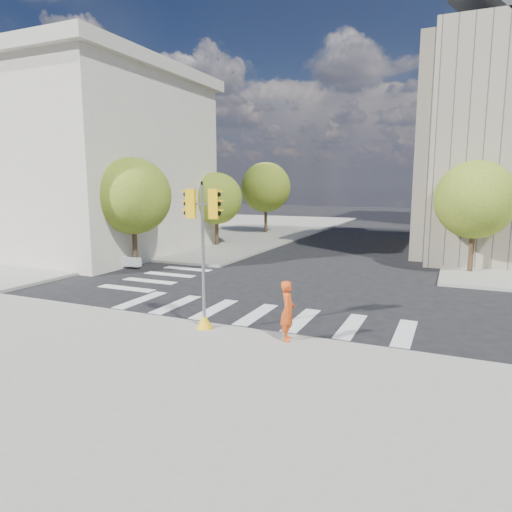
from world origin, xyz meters
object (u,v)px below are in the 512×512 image
(lamp_far, at_px, (475,187))
(traffic_signal, at_px, (203,267))
(lamp_near, at_px, (483,189))
(photographer, at_px, (288,311))
(planter_wall, at_px, (96,260))

(lamp_far, relative_size, traffic_signal, 1.67)
(lamp_near, relative_size, lamp_far, 1.00)
(traffic_signal, xyz_separation_m, photographer, (2.95, 0.00, -1.13))
(traffic_signal, relative_size, photographer, 2.59)
(photographer, distance_m, planter_wall, 17.11)
(planter_wall, bearing_deg, lamp_far, 43.54)
(planter_wall, bearing_deg, lamp_near, 20.77)
(photographer, bearing_deg, traffic_signal, 76.08)
(lamp_near, relative_size, photographer, 4.34)
(lamp_far, height_order, traffic_signal, lamp_far)
(lamp_near, height_order, photographer, lamp_near)
(lamp_far, distance_m, planter_wall, 32.59)
(lamp_near, xyz_separation_m, photographer, (-5.91, -18.60, -3.49))
(traffic_signal, distance_m, photographer, 3.16)
(lamp_far, relative_size, planter_wall, 1.35)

